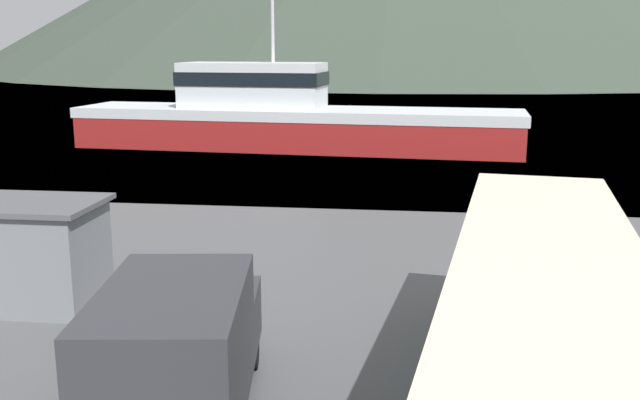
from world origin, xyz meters
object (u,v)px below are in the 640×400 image
(tour_bus, at_px, (543,333))
(fishing_boat, at_px, (287,117))
(delivery_van, at_px, (180,346))
(dock_kiosk, at_px, (36,253))

(tour_bus, height_order, fishing_boat, fishing_boat)
(delivery_van, relative_size, dock_kiosk, 1.82)
(tour_bus, height_order, delivery_van, tour_bus)
(tour_bus, relative_size, delivery_van, 2.05)
(delivery_van, relative_size, fishing_boat, 0.21)
(delivery_van, height_order, dock_kiosk, dock_kiosk)
(delivery_van, distance_m, fishing_boat, 30.59)
(delivery_van, bearing_deg, dock_kiosk, 129.16)
(tour_bus, xyz_separation_m, delivery_van, (-5.51, -0.00, -0.52))
(fishing_boat, bearing_deg, dock_kiosk, 1.74)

